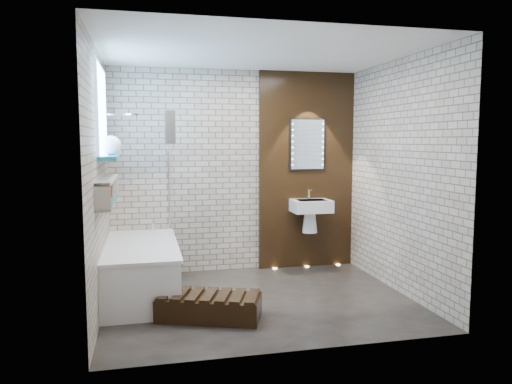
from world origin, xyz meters
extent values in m
plane|color=black|center=(0.00, 0.00, 0.00)|extent=(3.20, 3.20, 0.00)
cube|color=gray|center=(0.00, 1.30, 1.30)|extent=(3.20, 0.04, 2.60)
cube|color=gray|center=(0.00, -1.30, 1.30)|extent=(3.20, 0.04, 2.60)
cube|color=gray|center=(-1.60, 0.00, 1.30)|extent=(0.04, 2.60, 2.60)
cube|color=gray|center=(1.60, 0.00, 1.30)|extent=(0.04, 2.60, 2.60)
plane|color=white|center=(0.00, 0.00, 2.60)|extent=(3.20, 3.20, 0.00)
cube|color=black|center=(0.95, 1.27, 1.30)|extent=(1.30, 0.06, 2.60)
cube|color=#7FADE0|center=(-1.59, 0.35, 2.00)|extent=(0.03, 1.00, 0.90)
cube|color=#22747F|center=(-1.51, 0.35, 1.53)|extent=(0.18, 1.00, 0.04)
cube|color=#22747F|center=(-1.53, 0.15, 1.08)|extent=(0.14, 1.30, 0.03)
cube|color=#B2A899|center=(-1.53, 0.15, 1.32)|extent=(0.14, 1.30, 0.03)
cube|color=#B2A899|center=(-1.53, -0.48, 1.20)|extent=(0.14, 0.03, 0.26)
cube|color=#B2A899|center=(-1.53, 0.79, 1.20)|extent=(0.14, 0.03, 0.26)
cube|color=white|center=(-1.23, 0.45, 0.28)|extent=(0.75, 1.70, 0.55)
cube|color=white|center=(-1.23, 0.45, 0.57)|extent=(0.79, 1.74, 0.03)
cylinder|color=silver|center=(-1.08, 1.18, 0.64)|extent=(0.04, 0.04, 0.12)
cube|color=white|center=(-0.87, 0.89, 1.28)|extent=(0.01, 0.78, 1.40)
cube|color=black|center=(-0.87, 0.76, 1.85)|extent=(0.11, 0.28, 0.37)
cylinder|color=silver|center=(-1.30, 0.95, 2.00)|extent=(0.18, 0.18, 0.02)
cube|color=white|center=(0.95, 1.06, 0.85)|extent=(0.50, 0.36, 0.16)
cone|color=white|center=(0.95, 1.11, 0.63)|extent=(0.20, 0.20, 0.28)
cylinder|color=silver|center=(0.95, 1.16, 1.00)|extent=(0.03, 0.03, 0.14)
cube|color=black|center=(0.95, 1.24, 1.65)|extent=(0.50, 0.02, 0.70)
cube|color=silver|center=(0.95, 1.23, 1.65)|extent=(0.45, 0.01, 0.65)
cube|color=black|center=(-0.59, -0.41, 0.11)|extent=(1.06, 0.74, 0.22)
cylinder|color=maroon|center=(-1.53, -0.31, 1.17)|extent=(0.06, 0.06, 0.14)
cylinder|color=#934016|center=(-1.53, -0.14, 1.14)|extent=(0.04, 0.04, 0.09)
cylinder|color=maroon|center=(-1.53, 0.43, 1.18)|extent=(0.06, 0.06, 0.15)
sphere|color=white|center=(-1.50, 0.43, 1.65)|extent=(0.20, 0.20, 0.20)
cylinder|color=#FFD899|center=(0.50, 1.20, 0.01)|extent=(0.06, 0.06, 0.01)
cylinder|color=#FFD899|center=(0.95, 1.20, 0.01)|extent=(0.06, 0.06, 0.01)
cylinder|color=#FFD899|center=(1.40, 1.20, 0.01)|extent=(0.06, 0.06, 0.01)
camera|label=1|loc=(-1.16, -4.92, 1.70)|focal=34.17mm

